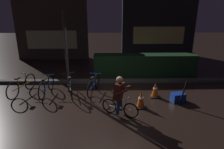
{
  "coord_description": "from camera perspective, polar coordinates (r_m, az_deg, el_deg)",
  "views": [
    {
      "loc": [
        0.08,
        -5.94,
        3.12
      ],
      "look_at": [
        0.2,
        0.6,
        0.9
      ],
      "focal_mm": 31.84,
      "sensor_mm": 36.0,
      "label": 1
    }
  ],
  "objects": [
    {
      "name": "parked_bike_leftmost",
      "position": [
        8.16,
        -24.46,
        -2.93
      ],
      "size": [
        0.54,
        1.57,
        0.75
      ],
      "rotation": [
        0.0,
        0.0,
        1.29
      ],
      "color": "black",
      "rests_on": "ground"
    },
    {
      "name": "storefront_right",
      "position": [
        13.57,
        13.21,
        14.35
      ],
      "size": [
        4.69,
        0.54,
        4.4
      ],
      "color": "#262328",
      "rests_on": "ground"
    },
    {
      "name": "traffic_cone_far",
      "position": [
        7.42,
        12.3,
        -4.33
      ],
      "size": [
        0.36,
        0.36,
        0.56
      ],
      "color": "black",
      "rests_on": "ground"
    },
    {
      "name": "blue_crate",
      "position": [
        7.32,
        18.42,
        -6.21
      ],
      "size": [
        0.49,
        0.4,
        0.3
      ],
      "primitive_type": "cube",
      "rotation": [
        0.0,
        0.0,
        0.19
      ],
      "color": "#193DB7",
      "rests_on": "ground"
    },
    {
      "name": "parked_bike_center_left",
      "position": [
        7.61,
        -12.07,
        -3.05
      ],
      "size": [
        0.54,
        1.61,
        0.76
      ],
      "rotation": [
        0.0,
        0.0,
        1.84
      ],
      "color": "black",
      "rests_on": "ground"
    },
    {
      "name": "storefront_left",
      "position": [
        12.97,
        -16.79,
        12.01
      ],
      "size": [
        4.31,
        0.54,
        3.56
      ],
      "color": "#42382D",
      "rests_on": "ground"
    },
    {
      "name": "street_post",
      "position": [
        7.48,
        -12.91,
        5.76
      ],
      "size": [
        0.1,
        0.1,
        3.0
      ],
      "primitive_type": "cylinder",
      "color": "#2D2D33",
      "rests_on": "ground"
    },
    {
      "name": "sidewalk_curb",
      "position": [
        8.7,
        -1.52,
        -1.86
      ],
      "size": [
        12.0,
        0.24,
        0.12
      ],
      "primitive_type": "cube",
      "color": "#56544F",
      "rests_on": "ground"
    },
    {
      "name": "hedge_row",
      "position": [
        9.57,
        9.35,
        2.69
      ],
      "size": [
        4.8,
        0.7,
        1.03
      ],
      "primitive_type": "cube",
      "color": "#19381C",
      "rests_on": "ground"
    },
    {
      "name": "cyclist",
      "position": [
        5.92,
        2.17,
        -6.15
      ],
      "size": [
        1.09,
        0.66,
        1.25
      ],
      "rotation": [
        0.0,
        0.0,
        -0.46
      ],
      "color": "black",
      "rests_on": "ground"
    },
    {
      "name": "parked_bike_center_right",
      "position": [
        7.6,
        -5.28,
        -2.94
      ],
      "size": [
        0.48,
        1.5,
        0.71
      ],
      "rotation": [
        0.0,
        0.0,
        1.34
      ],
      "color": "black",
      "rests_on": "ground"
    },
    {
      "name": "ground_plane",
      "position": [
        6.71,
        -1.63,
        -8.97
      ],
      "size": [
        40.0,
        40.0,
        0.0
      ],
      "primitive_type": "plane",
      "color": "black"
    },
    {
      "name": "closed_umbrella",
      "position": [
        7.02,
        19.71,
        -5.11
      ],
      "size": [
        0.29,
        0.22,
        0.82
      ],
      "primitive_type": "cylinder",
      "rotation": [
        0.0,
        0.33,
        0.58
      ],
      "color": "black",
      "rests_on": "ground"
    },
    {
      "name": "parked_bike_left_mid",
      "position": [
        7.82,
        -18.3,
        -3.22
      ],
      "size": [
        0.46,
        1.53,
        0.71
      ],
      "rotation": [
        0.0,
        0.0,
        1.5
      ],
      "color": "black",
      "rests_on": "ground"
    },
    {
      "name": "traffic_cone_near",
      "position": [
        6.59,
        8.29,
        -7.17
      ],
      "size": [
        0.36,
        0.36,
        0.55
      ],
      "color": "black",
      "rests_on": "ground"
    }
  ]
}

